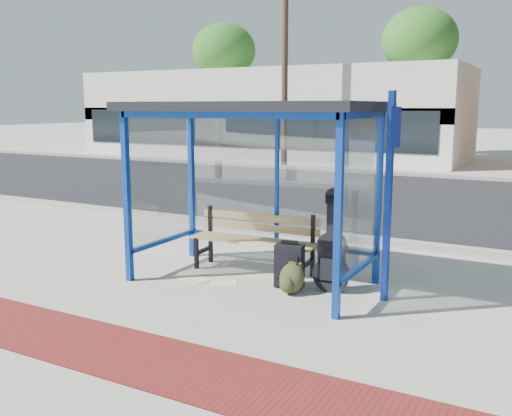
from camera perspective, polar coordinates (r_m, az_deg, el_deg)
The scene contains 19 objects.
ground at distance 7.85m, azimuth -0.42°, elevation -7.37°, with size 120.00×120.00×0.00m, color #B2ADA0.
brick_paver_strip at distance 5.86m, azimuth -13.23°, elevation -13.86°, with size 60.00×1.00×0.01m, color maroon.
curb_near at distance 10.38m, azimuth 7.37°, elevation -2.76°, with size 60.00×0.25×0.12m, color gray.
street_asphalt at distance 15.18m, azimuth 14.39°, elevation 0.87°, with size 60.00×10.00×0.00m, color black.
curb_far at distance 20.11m, azimuth 18.02°, elevation 3.07°, with size 60.00×0.25×0.12m, color gray.
far_sidewalk at distance 21.98m, azimuth 18.94°, elevation 3.43°, with size 60.00×4.00×0.01m, color #B2ADA0.
bus_shelter at distance 7.55m, azimuth -0.18°, elevation 7.93°, with size 3.30×1.80×2.42m.
storefront_white at distance 27.60m, azimuth 1.36°, elevation 9.38°, with size 18.00×6.04×4.00m.
tree_left at distance 33.70m, azimuth -3.21°, elevation 15.38°, with size 3.60×3.60×7.03m.
tree_mid at distance 29.47m, azimuth 16.04°, elevation 15.78°, with size 3.60×3.60×7.03m.
utility_pole_west at distance 22.22m, azimuth 2.90°, elevation 14.63°, with size 1.60×0.24×8.00m.
bench at distance 8.20m, azimuth -0.08°, elevation -2.98°, with size 1.89×0.53×0.88m.
guitar_bag at distance 7.38m, azimuth 7.56°, elevation -4.85°, with size 0.47×0.16×1.27m.
suitcase at distance 7.55m, azimuth 3.35°, elevation -5.78°, with size 0.40×0.29×0.63m.
backpack at distance 7.32m, azimuth 3.53°, elevation -7.10°, with size 0.37×0.34×0.41m.
sign_post at distance 6.98m, azimuth 13.19°, elevation 2.21°, with size 0.12×0.32×2.54m.
newspaper_a at distance 7.99m, azimuth -6.08°, elevation -7.10°, with size 0.39×0.31×0.01m, color white.
newspaper_b at distance 8.27m, azimuth -6.33°, elevation -6.49°, with size 0.40×0.31×0.01m, color white.
newspaper_c at distance 7.80m, azimuth -3.22°, elevation -7.49°, with size 0.35×0.28×0.01m, color white.
Camera 1 is at (3.63, -6.55, 2.36)m, focal length 40.00 mm.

